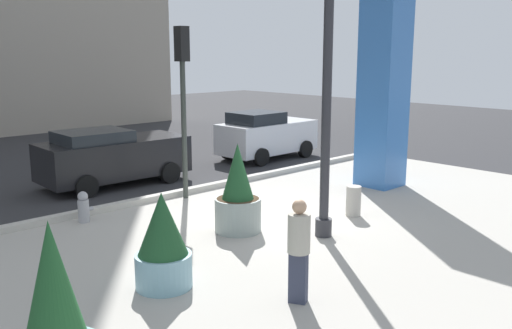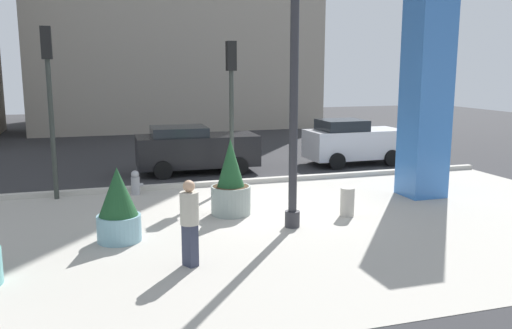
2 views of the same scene
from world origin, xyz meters
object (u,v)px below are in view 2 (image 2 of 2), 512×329
at_px(lamp_post, 294,90).
at_px(potted_plant_curbside, 118,207).
at_px(art_pillar_blue, 426,92).
at_px(traffic_light_corner, 231,91).
at_px(traffic_light_far_side, 49,85).
at_px(potted_plant_mid_plaza, 231,184).
at_px(fire_hydrant, 136,183).
at_px(car_intersection, 353,142).
at_px(concrete_bollard, 347,202).
at_px(pedestrian_crossing, 190,219).
at_px(car_curb_east, 195,149).

relative_size(lamp_post, potted_plant_curbside, 4.03).
bearing_deg(art_pillar_blue, lamp_post, -158.90).
height_order(potted_plant_curbside, traffic_light_corner, traffic_light_corner).
height_order(potted_plant_curbside, traffic_light_far_side, traffic_light_far_side).
distance_m(art_pillar_blue, potted_plant_mid_plaza, 6.40).
distance_m(fire_hydrant, traffic_light_corner, 4.09).
xyz_separation_m(potted_plant_mid_plaza, traffic_light_corner, (0.86, 3.14, 2.28)).
height_order(potted_plant_mid_plaza, fire_hydrant, potted_plant_mid_plaza).
height_order(potted_plant_mid_plaza, potted_plant_curbside, potted_plant_mid_plaza).
relative_size(traffic_light_far_side, traffic_light_corner, 1.07).
xyz_separation_m(lamp_post, traffic_light_corner, (-0.27, 4.67, -0.20)).
relative_size(art_pillar_blue, car_intersection, 1.61).
bearing_deg(art_pillar_blue, traffic_light_corner, 151.33).
bearing_deg(traffic_light_far_side, potted_plant_mid_plaza, -35.11).
bearing_deg(concrete_bollard, lamp_post, -164.31).
bearing_deg(potted_plant_mid_plaza, concrete_bollard, -20.37).
bearing_deg(potted_plant_mid_plaza, fire_hydrant, 126.34).
distance_m(traffic_light_far_side, traffic_light_corner, 5.31).
relative_size(lamp_post, fire_hydrant, 8.98).
relative_size(concrete_bollard, pedestrian_crossing, 0.44).
distance_m(potted_plant_curbside, car_intersection, 11.79).
relative_size(art_pillar_blue, traffic_light_corner, 1.34).
xyz_separation_m(car_curb_east, pedestrian_crossing, (-1.89, -9.24, 0.07)).
relative_size(traffic_light_far_side, car_curb_east, 1.12).
relative_size(concrete_bollard, car_intersection, 0.20).
height_order(potted_plant_curbside, fire_hydrant, potted_plant_curbside).
bearing_deg(traffic_light_far_side, fire_hydrant, -3.74).
xyz_separation_m(lamp_post, traffic_light_far_side, (-5.58, 4.66, 0.02)).
bearing_deg(art_pillar_blue, car_intersection, 84.55).
xyz_separation_m(potted_plant_curbside, car_curb_east, (3.12, 7.28, 0.10)).
height_order(traffic_light_corner, car_curb_east, traffic_light_corner).
bearing_deg(traffic_light_far_side, car_intersection, 13.43).
distance_m(potted_plant_mid_plaza, traffic_light_corner, 3.97).
bearing_deg(lamp_post, art_pillar_blue, 21.10).
bearing_deg(potted_plant_curbside, art_pillar_blue, 11.00).
relative_size(potted_plant_curbside, traffic_light_corner, 0.36).
relative_size(potted_plant_mid_plaza, car_intersection, 0.52).
distance_m(lamp_post, potted_plant_curbside, 4.75).
bearing_deg(potted_plant_curbside, concrete_bollard, 3.33).
relative_size(car_intersection, car_curb_east, 0.87).
xyz_separation_m(fire_hydrant, traffic_light_far_side, (-2.26, 0.15, 2.94)).
distance_m(car_intersection, car_curb_east, 6.28).
xyz_separation_m(potted_plant_mid_plaza, car_intersection, (6.49, 5.74, 0.08)).
bearing_deg(potted_plant_curbside, traffic_light_far_side, 108.88).
distance_m(potted_plant_mid_plaza, car_curb_east, 5.90).
relative_size(lamp_post, car_curb_east, 1.53).
height_order(art_pillar_blue, concrete_bollard, art_pillar_blue).
distance_m(art_pillar_blue, traffic_light_corner, 5.83).
distance_m(potted_plant_mid_plaza, potted_plant_curbside, 3.22).
bearing_deg(fire_hydrant, car_curb_east, 50.48).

